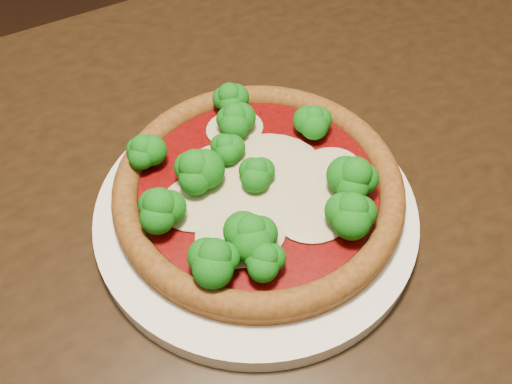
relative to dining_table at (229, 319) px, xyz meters
name	(u,v)px	position (x,y,z in m)	size (l,w,h in m)	color
dining_table	(229,319)	(0.00, 0.00, 0.00)	(1.25, 0.91, 0.75)	black
plate	(256,213)	(0.05, 0.04, 0.10)	(0.29, 0.29, 0.02)	white
pizza	(256,186)	(0.05, 0.05, 0.13)	(0.26, 0.26, 0.06)	brown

